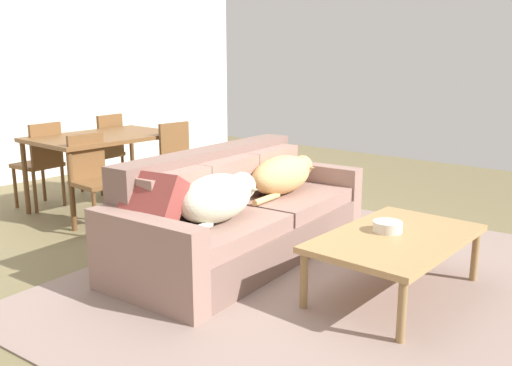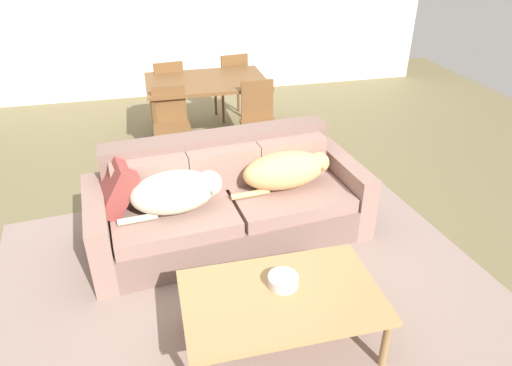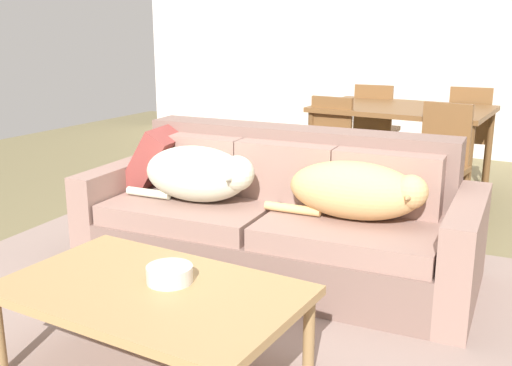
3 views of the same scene
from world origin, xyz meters
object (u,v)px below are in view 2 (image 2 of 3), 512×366
(dog_on_left_cushion, at_px, (177,192))
(dining_chair_far_right, at_px, (232,84))
(dining_table, at_px, (207,85))
(dining_chair_far_left, at_px, (169,91))
(bowl_on_coffee_table, at_px, (283,281))
(couch, at_px, (228,201))
(dog_on_right_cushion, at_px, (287,170))
(throw_pillow_by_left_arm, at_px, (116,187))
(coffee_table, at_px, (281,299))
(dining_chair_near_left, at_px, (172,123))
(dining_chair_near_right, at_px, (259,118))

(dog_on_left_cushion, bearing_deg, dining_chair_far_right, 65.11)
(dining_table, bearing_deg, dining_chair_far_left, 128.82)
(bowl_on_coffee_table, bearing_deg, couch, 96.12)
(couch, distance_m, dining_table, 2.02)
(dog_on_right_cushion, bearing_deg, dining_chair_far_left, 101.80)
(throw_pillow_by_left_arm, height_order, dining_chair_far_right, dining_chair_far_right)
(dining_table, bearing_deg, coffee_table, -90.43)
(dog_on_left_cushion, height_order, dog_on_right_cushion, dog_on_left_cushion)
(coffee_table, relative_size, bowl_on_coffee_table, 6.31)
(dog_on_right_cushion, distance_m, dining_chair_near_left, 1.73)
(dog_on_right_cushion, height_order, bowl_on_coffee_table, dog_on_right_cushion)
(throw_pillow_by_left_arm, relative_size, dining_chair_far_left, 0.45)
(bowl_on_coffee_table, bearing_deg, dining_chair_far_left, 96.58)
(bowl_on_coffee_table, bearing_deg, dining_table, 90.15)
(dog_on_left_cushion, bearing_deg, dining_chair_near_left, 81.55)
(dining_chair_near_left, bearing_deg, dining_table, 48.92)
(couch, distance_m, dog_on_left_cushion, 0.55)
(bowl_on_coffee_table, relative_size, dining_chair_near_left, 0.22)
(dining_chair_near_right, distance_m, dining_chair_far_left, 1.47)
(couch, height_order, dining_table, couch)
(coffee_table, relative_size, dining_chair_far_left, 1.37)
(couch, xyz_separation_m, dining_chair_far_right, (0.55, 2.61, 0.19))
(dining_chair_near_right, relative_size, dining_chair_far_left, 1.00)
(dog_on_right_cushion, xyz_separation_m, dining_chair_far_left, (-0.80, 2.55, -0.08))
(coffee_table, bearing_deg, couch, 94.29)
(dining_table, bearing_deg, bowl_on_coffee_table, -89.85)
(dining_chair_near_left, height_order, dining_chair_far_right, dining_chair_far_right)
(dining_chair_far_left, xyz_separation_m, dining_chair_far_right, (0.85, 0.11, -0.00))
(bowl_on_coffee_table, height_order, dining_chair_near_left, dining_chair_near_left)
(throw_pillow_by_left_arm, xyz_separation_m, dining_chair_far_left, (0.59, 2.54, -0.10))
(dog_on_left_cushion, relative_size, dining_chair_far_right, 0.91)
(couch, relative_size, dining_chair_far_left, 2.66)
(dining_chair_near_left, distance_m, dining_chair_near_right, 0.96)
(coffee_table, bearing_deg, dining_chair_near_left, 99.24)
(dining_chair_near_right, bearing_deg, dining_chair_far_right, 96.36)
(dog_on_right_cushion, xyz_separation_m, bowl_on_coffee_table, (-0.37, -1.17, -0.13))
(throw_pillow_by_left_arm, xyz_separation_m, bowl_on_coffee_table, (1.02, -1.18, -0.15))
(dog_on_left_cushion, bearing_deg, bowl_on_coffee_table, -66.70)
(dining_chair_far_right, bearing_deg, dog_on_right_cushion, 80.64)
(dining_chair_near_left, bearing_deg, throw_pillow_by_left_arm, -109.08)
(dining_chair_near_right, xyz_separation_m, dining_chair_far_right, (-0.06, 1.26, 0.01))
(dining_chair_near_right, bearing_deg, bowl_on_coffee_table, -96.67)
(dining_table, height_order, dining_chair_near_right, dining_chair_near_right)
(couch, bearing_deg, coffee_table, -91.36)
(dog_on_right_cushion, relative_size, coffee_table, 0.72)
(bowl_on_coffee_table, xyz_separation_m, dining_chair_far_right, (0.42, 3.84, 0.05))
(dog_on_right_cushion, distance_m, dining_chair_far_left, 2.68)
(dog_on_right_cushion, distance_m, throw_pillow_by_left_arm, 1.40)
(dining_chair_near_left, bearing_deg, dining_chair_far_left, 88.06)
(dining_chair_near_left, bearing_deg, dining_chair_far_right, 53.02)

